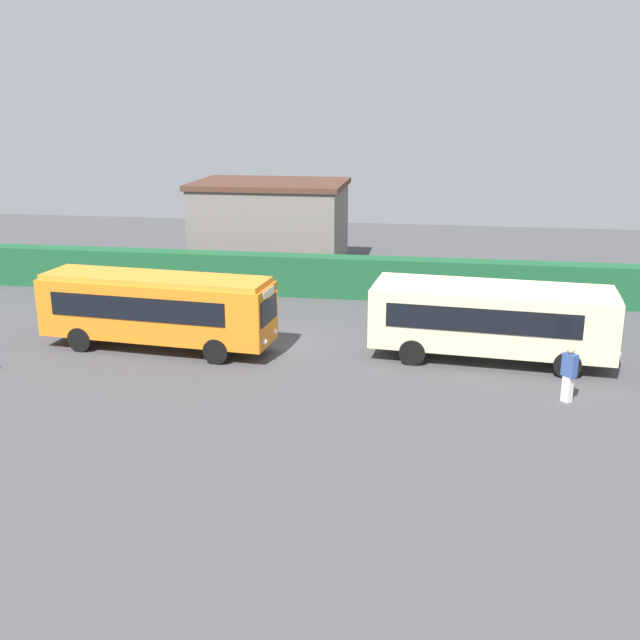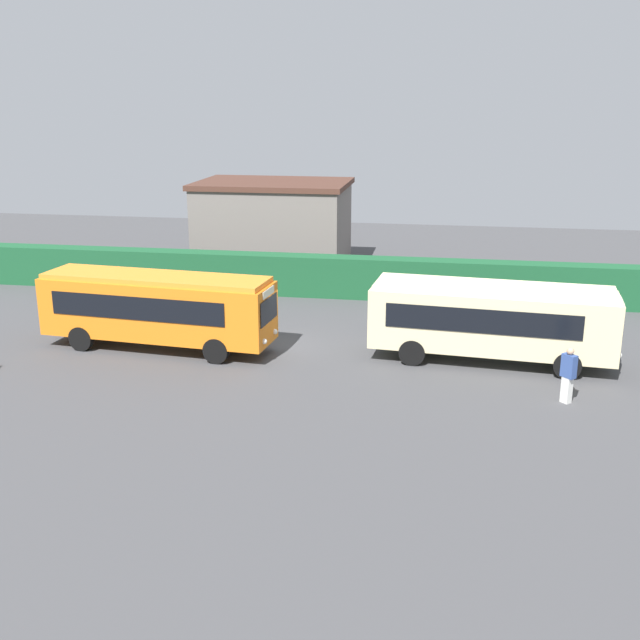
{
  "view_description": "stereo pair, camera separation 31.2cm",
  "coord_description": "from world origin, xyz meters",
  "px_view_note": "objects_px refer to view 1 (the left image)",
  "views": [
    {
      "loc": [
        6.52,
        -28.44,
        9.85
      ],
      "look_at": [
        2.05,
        -0.43,
        1.44
      ],
      "focal_mm": 42.62,
      "sensor_mm": 36.0,
      "label": 1
    },
    {
      "loc": [
        6.82,
        -28.39,
        9.85
      ],
      "look_at": [
        2.05,
        -0.43,
        1.44
      ],
      "focal_mm": 42.62,
      "sensor_mm": 36.0,
      "label": 2
    }
  ],
  "objects_px": {
    "person_left": "(242,318)",
    "bus_orange": "(157,307)",
    "person_right": "(569,373)",
    "bus_cream": "(491,318)",
    "person_center": "(466,320)"
  },
  "relations": [
    {
      "from": "person_left",
      "to": "bus_orange",
      "type": "bearing_deg",
      "value": 107.44
    },
    {
      "from": "person_left",
      "to": "person_right",
      "type": "bearing_deg",
      "value": -120.07
    },
    {
      "from": "bus_orange",
      "to": "person_left",
      "type": "relative_size",
      "value": 5.18
    },
    {
      "from": "bus_cream",
      "to": "person_right",
      "type": "distance_m",
      "value": 4.44
    },
    {
      "from": "person_left",
      "to": "person_center",
      "type": "bearing_deg",
      "value": -91.92
    },
    {
      "from": "bus_cream",
      "to": "bus_orange",
      "type": "bearing_deg",
      "value": -172.19
    },
    {
      "from": "person_left",
      "to": "person_right",
      "type": "distance_m",
      "value": 13.23
    },
    {
      "from": "person_left",
      "to": "person_center",
      "type": "distance_m",
      "value": 9.27
    },
    {
      "from": "bus_orange",
      "to": "person_center",
      "type": "xyz_separation_m",
      "value": [
        12.24,
        2.78,
        -0.78
      ]
    },
    {
      "from": "bus_orange",
      "to": "bus_cream",
      "type": "bearing_deg",
      "value": 8.13
    },
    {
      "from": "bus_orange",
      "to": "person_right",
      "type": "xyz_separation_m",
      "value": [
        15.44,
        -3.09,
        -0.74
      ]
    },
    {
      "from": "person_left",
      "to": "bus_cream",
      "type": "bearing_deg",
      "value": -104.95
    },
    {
      "from": "person_center",
      "to": "bus_cream",
      "type": "bearing_deg",
      "value": -8.07
    },
    {
      "from": "bus_cream",
      "to": "person_left",
      "type": "height_order",
      "value": "bus_cream"
    },
    {
      "from": "person_center",
      "to": "bus_orange",
      "type": "bearing_deg",
      "value": -106.42
    }
  ]
}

